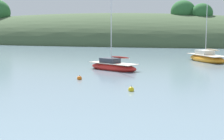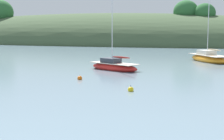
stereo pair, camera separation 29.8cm
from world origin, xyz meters
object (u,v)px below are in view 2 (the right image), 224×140
(sailboat_teal_outer, at_px, (208,58))
(mooring_buoy_inner, at_px, (131,90))
(sailboat_navy_dinghy, at_px, (114,66))
(mooring_buoy_channel, at_px, (80,78))

(sailboat_teal_outer, distance_m, mooring_buoy_inner, 24.87)
(sailboat_teal_outer, height_order, mooring_buoy_inner, sailboat_teal_outer)
(sailboat_navy_dinghy, height_order, mooring_buoy_channel, sailboat_navy_dinghy)
(sailboat_teal_outer, xyz_separation_m, sailboat_navy_dinghy, (-9.81, -12.61, -0.07))
(sailboat_navy_dinghy, bearing_deg, sailboat_teal_outer, 52.14)
(mooring_buoy_inner, bearing_deg, sailboat_teal_outer, 78.64)
(mooring_buoy_inner, height_order, mooring_buoy_channel, same)
(sailboat_navy_dinghy, xyz_separation_m, mooring_buoy_inner, (4.91, -11.77, -0.28))
(sailboat_teal_outer, xyz_separation_m, mooring_buoy_inner, (-4.90, -24.38, -0.34))
(sailboat_teal_outer, height_order, sailboat_navy_dinghy, sailboat_teal_outer)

